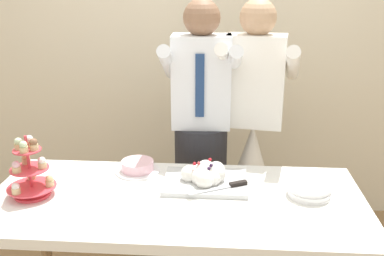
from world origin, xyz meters
name	(u,v)px	position (x,y,z in m)	size (l,w,h in m)	color
rear_wall	(195,23)	(0.00, 1.39, 1.45)	(5.20, 0.10, 2.90)	beige
dessert_table	(176,211)	(0.00, 0.00, 0.70)	(1.80, 0.80, 0.78)	white
cupcake_stand	(30,172)	(-0.69, -0.03, 0.90)	(0.23, 0.23, 0.31)	#D83F4C
main_cake_tray	(206,176)	(0.14, 0.15, 0.82)	(0.42, 0.33, 0.13)	silver
plate_stack	(309,190)	(0.64, 0.06, 0.80)	(0.21, 0.21, 0.05)	white
round_cake	(138,167)	(-0.23, 0.27, 0.80)	(0.24, 0.24, 0.06)	white
person_groom	(201,152)	(0.09, 0.64, 0.75)	(0.47, 0.50, 1.66)	#232328
person_bride	(251,175)	(0.40, 0.69, 0.58)	(0.56, 0.56, 1.66)	white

